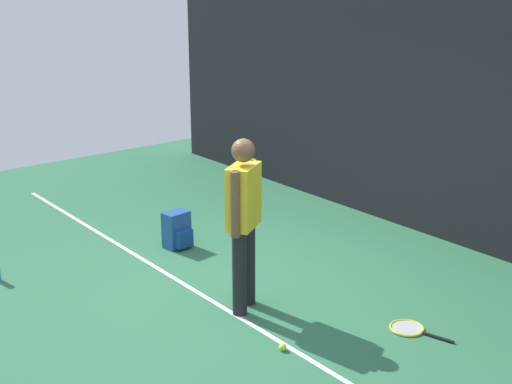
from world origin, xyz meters
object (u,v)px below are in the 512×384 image
tennis_racket (410,329)px  backpack (177,231)px  tennis_ball_near_player (283,347)px  tennis_ball_by_fence (239,216)px  tennis_player (244,215)px

tennis_racket → backpack: bearing=-4.6°
tennis_ball_near_player → tennis_racket: bearing=68.1°
backpack → tennis_ball_by_fence: bearing=9.7°
tennis_player → backpack: size_ratio=3.86×
backpack → tennis_ball_by_fence: (-0.34, 1.18, -0.18)m
tennis_racket → tennis_ball_near_player: 1.24m
tennis_racket → tennis_ball_near_player: tennis_ball_near_player is taller
tennis_player → tennis_racket: size_ratio=2.67×
tennis_player → tennis_racket: bearing=93.2°
tennis_player → tennis_ball_by_fence: 2.76m
backpack → tennis_ball_near_player: backpack is taller
tennis_racket → tennis_ball_by_fence: 3.45m
tennis_player → tennis_ball_near_player: bearing=42.6°
tennis_ball_near_player → tennis_player: bearing=164.4°
tennis_ball_by_fence → backpack: bearing=-73.8°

